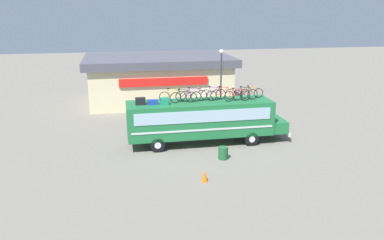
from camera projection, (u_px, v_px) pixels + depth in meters
The scene contains 18 objects.
ground_plane at pixel (200, 143), 26.33m from camera, with size 120.00×120.00×0.00m, color slate.
bus at pixel (203, 118), 25.90m from camera, with size 10.78×2.59×2.88m.
luggage_bag_1 at pixel (140, 101), 24.67m from camera, with size 0.63×0.41×0.45m, color black.
luggage_bag_2 at pixel (153, 102), 24.72m from camera, with size 0.64×0.34×0.31m, color #193899.
luggage_bag_3 at pixel (165, 101), 24.68m from camera, with size 0.47×0.43×0.45m, color #1E7F66.
rooftop_bicycle_1 at pixel (172, 96), 25.43m from camera, with size 1.76×0.44×0.91m.
rooftop_bicycle_2 at pixel (183, 97), 25.13m from camera, with size 1.75×0.44×0.94m.
rooftop_bicycle_3 at pixel (193, 95), 25.52m from camera, with size 1.79×0.44×0.95m.
rooftop_bicycle_4 at pixel (204, 96), 25.56m from camera, with size 1.73×0.44×0.90m.
rooftop_bicycle_5 at pixel (213, 94), 25.98m from camera, with size 1.70×0.44×0.93m.
rooftop_bicycle_6 at pixel (223, 94), 25.93m from camera, with size 1.67×0.44×0.95m.
rooftop_bicycle_7 at pixel (237, 96), 25.53m from camera, with size 1.77×0.44×0.91m.
rooftop_bicycle_8 at pixel (245, 94), 25.93m from camera, with size 1.76×0.44×0.93m.
rooftop_bicycle_9 at pixel (252, 93), 26.44m from camera, with size 1.64×0.44×0.88m.
roadside_building at pixel (159, 78), 38.05m from camera, with size 13.94×9.04×4.35m.
trash_bin at pixel (223, 153), 23.46m from camera, with size 0.58×0.58×0.76m, color #1E592D.
traffic_cone at pixel (205, 176), 20.39m from camera, with size 0.34×0.34×0.65m, color orange.
street_lamp at pixel (221, 77), 31.41m from camera, with size 0.34×0.34×5.65m.
Camera 1 is at (-5.33, -24.32, 8.73)m, focal length 36.53 mm.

